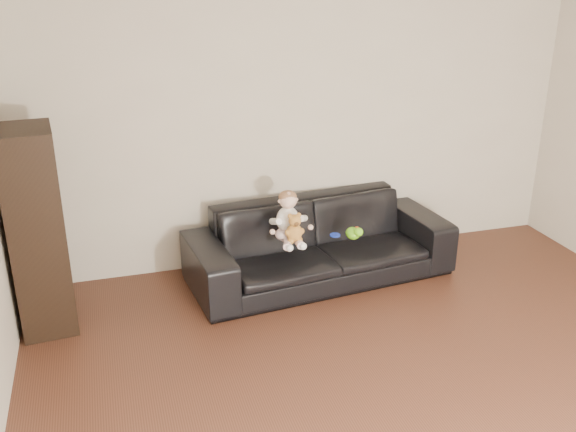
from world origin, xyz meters
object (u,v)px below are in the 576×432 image
object	(u,v)px
cabinet	(37,232)
baby	(288,220)
toy_blue_disc	(335,235)
sofa	(320,242)
teddy_bear	(294,228)
toy_rattle	(357,232)
toy_green	(353,233)

from	to	relation	value
cabinet	baby	distance (m)	1.94
toy_blue_disc	sofa	bearing A→B (deg)	124.17
sofa	teddy_bear	size ratio (longest dim) A/B	9.19
toy_rattle	toy_blue_disc	bearing A→B (deg)	160.02
cabinet	toy_blue_disc	xyz separation A→B (m)	(2.35, 0.03, -0.33)
baby	sofa	bearing A→B (deg)	31.35
baby	toy_blue_disc	world-z (taller)	baby
baby	teddy_bear	bearing A→B (deg)	-75.06
toy_rattle	toy_blue_disc	size ratio (longest dim) A/B	0.86
teddy_bear	baby	bearing A→B (deg)	99.99
cabinet	toy_green	world-z (taller)	cabinet
baby	toy_green	distance (m)	0.56
sofa	teddy_bear	bearing A→B (deg)	-146.94
baby	toy_blue_disc	bearing A→B (deg)	9.20
cabinet	teddy_bear	xyz separation A→B (m)	(1.94, -0.10, -0.17)
sofa	toy_rattle	xyz separation A→B (m)	(0.26, -0.19, 0.14)
teddy_bear	toy_blue_disc	size ratio (longest dim) A/B	2.82
cabinet	sofa	bearing A→B (deg)	-0.84
sofa	toy_green	distance (m)	0.35
sofa	cabinet	distance (m)	2.31
cabinet	teddy_bear	size ratio (longest dim) A/B	6.25
cabinet	toy_blue_disc	distance (m)	2.37
teddy_bear	toy_blue_disc	world-z (taller)	teddy_bear
sofa	baby	bearing A→B (deg)	-165.59
toy_green	sofa	bearing A→B (deg)	131.78
toy_green	toy_rattle	xyz separation A→B (m)	(0.05, 0.04, -0.01)
cabinet	toy_blue_disc	bearing A→B (deg)	-4.22
sofa	toy_rattle	size ratio (longest dim) A/B	30.12
cabinet	baby	world-z (taller)	cabinet
sofa	toy_blue_disc	bearing A→B (deg)	-62.09
toy_green	baby	bearing A→B (deg)	168.06
sofa	toy_blue_disc	xyz separation A→B (m)	(0.09, -0.13, 0.11)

